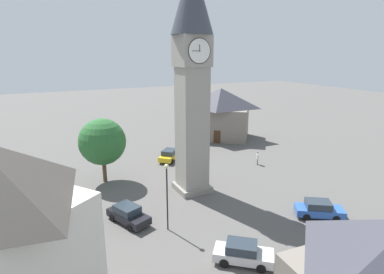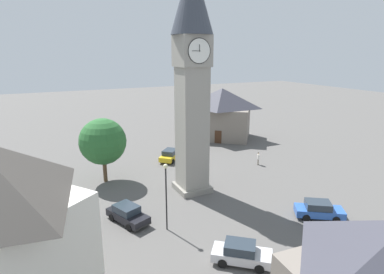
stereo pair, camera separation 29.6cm
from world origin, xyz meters
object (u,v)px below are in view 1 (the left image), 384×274
at_px(clock_tower, 192,61).
at_px(lamp_post, 167,187).
at_px(car_white_side, 170,155).
at_px(road_sign, 182,156).
at_px(pedestrian, 258,157).
at_px(car_silver_kerb, 319,209).
at_px(tree, 102,142).
at_px(building_corner_back, 220,113).
at_px(car_red_corner, 128,214).
at_px(car_blue_kerb, 243,253).

xyz_separation_m(clock_tower, lamp_post, (5.29, 6.09, -9.58)).
height_order(car_white_side, road_sign, road_sign).
bearing_deg(road_sign, pedestrian, 166.06).
height_order(car_silver_kerb, tree, tree).
relative_size(tree, building_corner_back, 0.60).
bearing_deg(car_red_corner, tree, -90.43).
relative_size(car_white_side, tree, 0.57).
height_order(tree, road_sign, tree).
bearing_deg(building_corner_back, car_silver_kerb, 76.83).
bearing_deg(road_sign, building_corner_back, -137.58).
height_order(car_silver_kerb, building_corner_back, building_corner_back).
bearing_deg(tree, clock_tower, 140.62).
xyz_separation_m(car_silver_kerb, road_sign, (6.06, -15.80, 1.14)).
xyz_separation_m(car_blue_kerb, tree, (5.58, -18.79, 3.93)).
relative_size(lamp_post, road_sign, 2.05).
bearing_deg(car_red_corner, pedestrian, -160.58).
distance_m(car_red_corner, tree, 10.67).
distance_m(car_silver_kerb, car_red_corner, 16.78).
relative_size(clock_tower, car_silver_kerb, 5.21).
bearing_deg(lamp_post, tree, -78.57).
height_order(car_blue_kerb, lamp_post, lamp_post).
height_order(car_red_corner, car_white_side, same).
xyz_separation_m(pedestrian, lamp_post, (16.43, 9.30, 2.76)).
relative_size(car_silver_kerb, lamp_post, 0.76).
xyz_separation_m(clock_tower, pedestrian, (-11.15, -3.20, -12.34)).
bearing_deg(car_white_side, pedestrian, 145.16).
distance_m(lamp_post, road_sign, 13.63).
distance_m(pedestrian, building_corner_back, 14.40).
distance_m(car_silver_kerb, lamp_post, 13.76).
bearing_deg(clock_tower, pedestrian, -163.98).
distance_m(car_white_side, road_sign, 4.42).
bearing_deg(pedestrian, car_white_side, -34.84).
height_order(clock_tower, lamp_post, clock_tower).
height_order(clock_tower, building_corner_back, clock_tower).
distance_m(car_blue_kerb, pedestrian, 20.53).
height_order(car_silver_kerb, car_white_side, same).
xyz_separation_m(pedestrian, building_corner_back, (-2.71, -13.75, 3.32)).
distance_m(tree, building_corner_back, 24.10).
bearing_deg(pedestrian, lamp_post, 29.49).
height_order(car_red_corner, tree, tree).
xyz_separation_m(tree, lamp_post, (-2.53, 12.51, -0.92)).
relative_size(clock_tower, tree, 3.13).
height_order(lamp_post, road_sign, lamp_post).
xyz_separation_m(car_red_corner, road_sign, (-9.33, -9.12, 1.14)).
bearing_deg(car_red_corner, car_silver_kerb, 156.55).
height_order(car_blue_kerb, car_red_corner, same).
bearing_deg(clock_tower, car_white_side, -98.93).
height_order(car_silver_kerb, road_sign, road_sign).
relative_size(car_red_corner, pedestrian, 2.64).
xyz_separation_m(clock_tower, car_red_corner, (7.89, 3.51, -12.58)).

